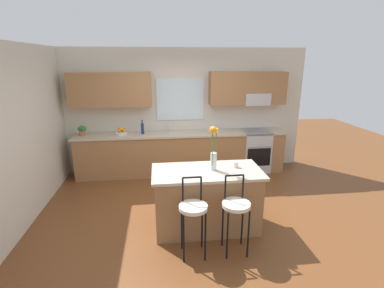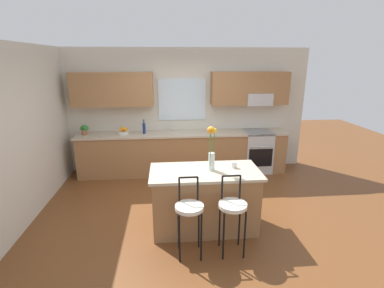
{
  "view_description": "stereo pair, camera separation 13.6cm",
  "coord_description": "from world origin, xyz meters",
  "px_view_note": "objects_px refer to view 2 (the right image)",
  "views": [
    {
      "loc": [
        -0.48,
        -4.3,
        2.45
      ],
      "look_at": [
        0.09,
        0.55,
        1.0
      ],
      "focal_mm": 26.68,
      "sensor_mm": 36.0,
      "label": 1
    },
    {
      "loc": [
        -0.35,
        -4.31,
        2.45
      ],
      "look_at": [
        0.09,
        0.55,
        1.0
      ],
      "focal_mm": 26.68,
      "sensor_mm": 36.0,
      "label": 2
    }
  ],
  "objects_px": {
    "bar_stool_near": "(189,211)",
    "mug_ceramic": "(234,165)",
    "bar_stool_middle": "(233,209)",
    "potted_plant_small": "(84,129)",
    "kitchen_island": "(205,199)",
    "oven_range": "(257,151)",
    "fruit_bowl_oranges": "(123,131)",
    "bottle_olive_oil": "(144,128)",
    "flower_vase": "(211,147)"
  },
  "relations": [
    {
      "from": "bar_stool_near",
      "to": "bar_stool_middle",
      "type": "relative_size",
      "value": 1.0
    },
    {
      "from": "bar_stool_near",
      "to": "mug_ceramic",
      "type": "height_order",
      "value": "bar_stool_near"
    },
    {
      "from": "bar_stool_middle",
      "to": "fruit_bowl_oranges",
      "type": "xyz_separation_m",
      "value": [
        -1.73,
        2.84,
        0.34
      ]
    },
    {
      "from": "oven_range",
      "to": "kitchen_island",
      "type": "relative_size",
      "value": 0.58
    },
    {
      "from": "fruit_bowl_oranges",
      "to": "bottle_olive_oil",
      "type": "height_order",
      "value": "bottle_olive_oil"
    },
    {
      "from": "bar_stool_middle",
      "to": "flower_vase",
      "type": "height_order",
      "value": "flower_vase"
    },
    {
      "from": "oven_range",
      "to": "bar_stool_middle",
      "type": "xyz_separation_m",
      "value": [
        -1.21,
        -2.81,
        0.18
      ]
    },
    {
      "from": "mug_ceramic",
      "to": "potted_plant_small",
      "type": "bearing_deg",
      "value": 141.41
    },
    {
      "from": "bar_stool_near",
      "to": "bottle_olive_oil",
      "type": "distance_m",
      "value": 2.96
    },
    {
      "from": "bar_stool_near",
      "to": "fruit_bowl_oranges",
      "type": "relative_size",
      "value": 4.34
    },
    {
      "from": "bar_stool_near",
      "to": "flower_vase",
      "type": "relative_size",
      "value": 1.6
    },
    {
      "from": "fruit_bowl_oranges",
      "to": "potted_plant_small",
      "type": "bearing_deg",
      "value": -179.56
    },
    {
      "from": "bar_stool_middle",
      "to": "mug_ceramic",
      "type": "xyz_separation_m",
      "value": [
        0.17,
        0.68,
        0.33
      ]
    },
    {
      "from": "bar_stool_near",
      "to": "potted_plant_small",
      "type": "distance_m",
      "value": 3.49
    },
    {
      "from": "bar_stool_near",
      "to": "mug_ceramic",
      "type": "bearing_deg",
      "value": 43.65
    },
    {
      "from": "kitchen_island",
      "to": "bottle_olive_oil",
      "type": "height_order",
      "value": "bottle_olive_oil"
    },
    {
      "from": "bar_stool_middle",
      "to": "mug_ceramic",
      "type": "distance_m",
      "value": 0.78
    },
    {
      "from": "potted_plant_small",
      "to": "kitchen_island",
      "type": "bearing_deg",
      "value": -44.64
    },
    {
      "from": "oven_range",
      "to": "mug_ceramic",
      "type": "xyz_separation_m",
      "value": [
        -1.04,
        -2.13,
        0.51
      ]
    },
    {
      "from": "oven_range",
      "to": "mug_ceramic",
      "type": "distance_m",
      "value": 2.43
    },
    {
      "from": "flower_vase",
      "to": "mug_ceramic",
      "type": "bearing_deg",
      "value": 11.6
    },
    {
      "from": "mug_ceramic",
      "to": "potted_plant_small",
      "type": "distance_m",
      "value": 3.46
    },
    {
      "from": "flower_vase",
      "to": "potted_plant_small",
      "type": "xyz_separation_m",
      "value": [
        -2.35,
        2.23,
        -0.23
      ]
    },
    {
      "from": "kitchen_island",
      "to": "mug_ceramic",
      "type": "distance_m",
      "value": 0.67
    },
    {
      "from": "bar_stool_middle",
      "to": "potted_plant_small",
      "type": "height_order",
      "value": "potted_plant_small"
    },
    {
      "from": "bar_stool_middle",
      "to": "potted_plant_small",
      "type": "relative_size",
      "value": 4.77
    },
    {
      "from": "kitchen_island",
      "to": "bottle_olive_oil",
      "type": "distance_m",
      "value": 2.52
    },
    {
      "from": "bottle_olive_oil",
      "to": "potted_plant_small",
      "type": "distance_m",
      "value": 1.24
    },
    {
      "from": "kitchen_island",
      "to": "bar_stool_near",
      "type": "distance_m",
      "value": 0.69
    },
    {
      "from": "kitchen_island",
      "to": "flower_vase",
      "type": "bearing_deg",
      "value": 3.25
    },
    {
      "from": "oven_range",
      "to": "fruit_bowl_oranges",
      "type": "bearing_deg",
      "value": 179.43
    },
    {
      "from": "oven_range",
      "to": "bar_stool_middle",
      "type": "bearing_deg",
      "value": -113.21
    },
    {
      "from": "oven_range",
      "to": "flower_vase",
      "type": "distance_m",
      "value": 2.73
    },
    {
      "from": "mug_ceramic",
      "to": "bottle_olive_oil",
      "type": "height_order",
      "value": "bottle_olive_oil"
    },
    {
      "from": "bar_stool_middle",
      "to": "bottle_olive_oil",
      "type": "relative_size",
      "value": 3.41
    },
    {
      "from": "bar_stool_near",
      "to": "flower_vase",
      "type": "distance_m",
      "value": 0.95
    },
    {
      "from": "oven_range",
      "to": "kitchen_island",
      "type": "distance_m",
      "value": 2.66
    },
    {
      "from": "kitchen_island",
      "to": "flower_vase",
      "type": "xyz_separation_m",
      "value": [
        0.09,
        0.0,
        0.81
      ]
    },
    {
      "from": "fruit_bowl_oranges",
      "to": "mug_ceramic",
      "type": "bearing_deg",
      "value": -48.69
    },
    {
      "from": "kitchen_island",
      "to": "bottle_olive_oil",
      "type": "relative_size",
      "value": 5.16
    },
    {
      "from": "flower_vase",
      "to": "bottle_olive_oil",
      "type": "relative_size",
      "value": 2.14
    },
    {
      "from": "bar_stool_near",
      "to": "potted_plant_small",
      "type": "bearing_deg",
      "value": 124.98
    },
    {
      "from": "potted_plant_small",
      "to": "bottle_olive_oil",
      "type": "bearing_deg",
      "value": 0.08
    },
    {
      "from": "oven_range",
      "to": "flower_vase",
      "type": "relative_size",
      "value": 1.41
    },
    {
      "from": "fruit_bowl_oranges",
      "to": "bar_stool_near",
      "type": "bearing_deg",
      "value": -67.39
    },
    {
      "from": "oven_range",
      "to": "bar_stool_near",
      "type": "height_order",
      "value": "bar_stool_near"
    },
    {
      "from": "oven_range",
      "to": "mug_ceramic",
      "type": "relative_size",
      "value": 10.22
    },
    {
      "from": "oven_range",
      "to": "potted_plant_small",
      "type": "distance_m",
      "value": 3.79
    },
    {
      "from": "kitchen_island",
      "to": "mug_ceramic",
      "type": "bearing_deg",
      "value": 9.96
    },
    {
      "from": "fruit_bowl_oranges",
      "to": "oven_range",
      "type": "bearing_deg",
      "value": -0.57
    }
  ]
}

